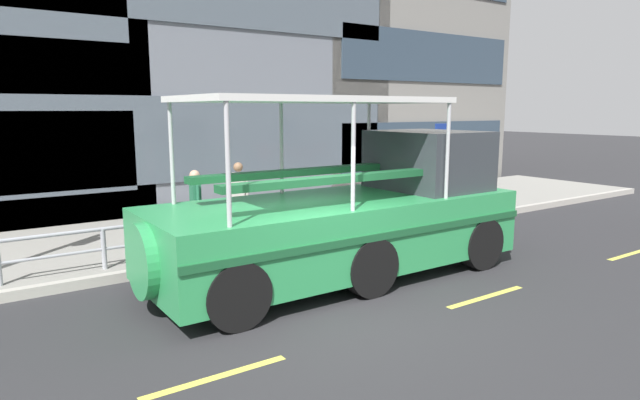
{
  "coord_description": "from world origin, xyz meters",
  "views": [
    {
      "loc": [
        -4.73,
        -6.67,
        3.07
      ],
      "look_at": [
        1.24,
        2.02,
        1.3
      ],
      "focal_mm": 30.43,
      "sensor_mm": 36.0,
      "label": 1
    }
  ],
  "objects_px": {
    "duck_tour_boat": "(360,215)",
    "pedestrian_near_bow": "(393,182)",
    "parking_sign": "(441,151)",
    "pedestrian_mid_left": "(239,190)",
    "pedestrian_mid_right": "(196,200)"
  },
  "relations": [
    {
      "from": "parking_sign",
      "to": "pedestrian_mid_right",
      "type": "xyz_separation_m",
      "value": [
        -7.39,
        0.1,
        -0.72
      ]
    },
    {
      "from": "parking_sign",
      "to": "pedestrian_mid_right",
      "type": "distance_m",
      "value": 7.43
    },
    {
      "from": "duck_tour_boat",
      "to": "pedestrian_mid_right",
      "type": "height_order",
      "value": "duck_tour_boat"
    },
    {
      "from": "parking_sign",
      "to": "duck_tour_boat",
      "type": "height_order",
      "value": "duck_tour_boat"
    },
    {
      "from": "parking_sign",
      "to": "duck_tour_boat",
      "type": "xyz_separation_m",
      "value": [
        -5.41,
        -3.05,
        -0.76
      ]
    },
    {
      "from": "parking_sign",
      "to": "pedestrian_mid_left",
      "type": "bearing_deg",
      "value": 172.35
    },
    {
      "from": "parking_sign",
      "to": "pedestrian_near_bow",
      "type": "xyz_separation_m",
      "value": [
        -1.73,
        0.12,
        -0.76
      ]
    },
    {
      "from": "pedestrian_near_bow",
      "to": "pedestrian_mid_right",
      "type": "xyz_separation_m",
      "value": [
        -5.66,
        -0.02,
        0.05
      ]
    },
    {
      "from": "duck_tour_boat",
      "to": "pedestrian_mid_left",
      "type": "bearing_deg",
      "value": 99.11
    },
    {
      "from": "pedestrian_near_bow",
      "to": "pedestrian_mid_right",
      "type": "relative_size",
      "value": 0.95
    },
    {
      "from": "duck_tour_boat",
      "to": "pedestrian_mid_right",
      "type": "relative_size",
      "value": 5.37
    },
    {
      "from": "pedestrian_mid_left",
      "to": "pedestrian_mid_right",
      "type": "height_order",
      "value": "pedestrian_mid_left"
    },
    {
      "from": "duck_tour_boat",
      "to": "pedestrian_mid_right",
      "type": "xyz_separation_m",
      "value": [
        -1.98,
        3.15,
        0.04
      ]
    },
    {
      "from": "parking_sign",
      "to": "pedestrian_near_bow",
      "type": "height_order",
      "value": "parking_sign"
    },
    {
      "from": "duck_tour_boat",
      "to": "pedestrian_near_bow",
      "type": "height_order",
      "value": "duck_tour_boat"
    }
  ]
}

